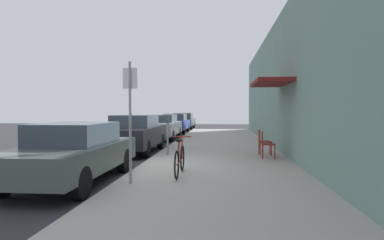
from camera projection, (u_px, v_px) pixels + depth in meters
name	position (u px, v px, depth m)	size (l,w,h in m)	color
ground_plane	(138.00, 170.00, 9.30)	(60.00, 60.00, 0.00)	#2D2D30
sidewalk_slab	(219.00, 158.00, 11.09)	(4.50, 32.00, 0.12)	#9E9B93
building_facade	(293.00, 81.00, 10.79)	(1.40, 32.00, 5.31)	gray
parked_car_0	(73.00, 152.00, 7.67)	(1.80, 4.40, 1.39)	#47514C
parked_car_1	(134.00, 133.00, 13.02)	(1.80, 4.40, 1.49)	black
parked_car_2	(161.00, 127.00, 18.79)	(1.80, 4.40, 1.41)	#B7B7BC
parked_car_3	(175.00, 123.00, 24.19)	(1.80, 4.40, 1.40)	navy
parked_car_4	(184.00, 121.00, 29.49)	(1.80, 4.40, 1.40)	#47514C
parking_meter	(168.00, 133.00, 11.54)	(0.12, 0.10, 1.32)	slate
street_sign	(130.00, 112.00, 7.03)	(0.32, 0.06, 2.60)	gray
bicycle_0	(180.00, 160.00, 7.98)	(0.46, 1.71, 0.90)	black
cafe_chair_0	(266.00, 143.00, 10.62)	(0.50, 0.50, 0.87)	maroon
cafe_chair_1	(263.00, 141.00, 11.49)	(0.44, 0.44, 0.87)	maroon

